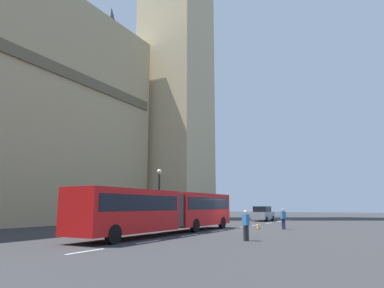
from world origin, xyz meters
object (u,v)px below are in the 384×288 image
traffic_cone_middle (283,222)px  street_lamp (159,193)px  pedestrian_by_kerb (283,218)px  traffic_cone_west (258,226)px  articulated_bus (167,208)px  pedestrian_near_cones (246,224)px  sedan_lead (263,214)px

traffic_cone_middle → street_lamp: (-8.83, 8.99, 2.77)m
street_lamp → pedestrian_by_kerb: 11.14m
pedestrian_by_kerb → traffic_cone_west: bearing=104.2°
traffic_cone_middle → articulated_bus: bearing=162.7°
traffic_cone_middle → pedestrian_near_cones: 16.52m
traffic_cone_west → street_lamp: 9.26m
articulated_bus → sedan_lead: articulated_bus is taller
sedan_lead → traffic_cone_middle: bearing=-150.9°
pedestrian_near_cones → pedestrian_by_kerb: same height
traffic_cone_west → traffic_cone_middle: (6.48, -0.48, 0.00)m
traffic_cone_west → pedestrian_near_cones: (-9.90, -2.51, 0.63)m
sedan_lead → street_lamp: 17.63m
pedestrian_by_kerb → pedestrian_near_cones: bearing=-177.4°
pedestrian_by_kerb → traffic_cone_middle: bearing=14.6°
sedan_lead → traffic_cone_middle: size_ratio=7.59×
sedan_lead → traffic_cone_west: sedan_lead is taller
traffic_cone_west → articulated_bus: bearing=153.2°
traffic_cone_west → pedestrian_by_kerb: (0.51, -2.03, 0.63)m
sedan_lead → traffic_cone_west: bearing=-164.5°
traffic_cone_west → traffic_cone_middle: same height
traffic_cone_west → pedestrian_near_cones: 10.23m
street_lamp → pedestrian_near_cones: 13.54m
articulated_bus → traffic_cone_west: articulated_bus is taller
sedan_lead → traffic_cone_middle: 9.28m
street_lamp → pedestrian_near_cones: bearing=-124.4°
sedan_lead → pedestrian_by_kerb: (-14.06, -6.06, -0.00)m
articulated_bus → sedan_lead: bearing=0.1°
traffic_cone_west → pedestrian_near_cones: size_ratio=0.34×
pedestrian_near_cones → pedestrian_by_kerb: bearing=2.6°
street_lamp → pedestrian_by_kerb: (2.86, -10.55, -2.14)m
sedan_lead → traffic_cone_middle: sedan_lead is taller
pedestrian_near_cones → street_lamp: bearing=55.6°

